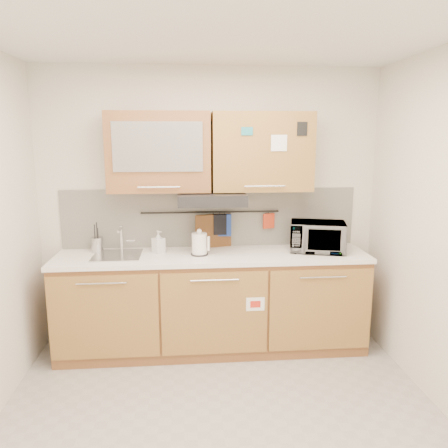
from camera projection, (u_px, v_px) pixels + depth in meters
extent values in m
plane|color=#9E9993|center=(224.00, 430.00, 2.97)|extent=(3.20, 3.20, 0.00)
plane|color=white|center=(223.00, 22.00, 2.46)|extent=(3.20, 3.20, 0.00)
plane|color=silver|center=(210.00, 207.00, 4.18)|extent=(3.20, 0.00, 3.20)
cube|color=#8F5D32|center=(213.00, 303.00, 4.06)|extent=(2.80, 0.60, 0.88)
cube|color=black|center=(213.00, 342.00, 4.14)|extent=(2.80, 0.54, 0.10)
cube|color=#A6793B|center=(104.00, 318.00, 3.67)|extent=(0.91, 0.02, 0.74)
cylinder|color=silver|center=(102.00, 283.00, 3.58)|extent=(0.41, 0.01, 0.01)
cube|color=#A6793B|center=(215.00, 314.00, 3.75)|extent=(0.91, 0.02, 0.74)
cylinder|color=silver|center=(215.00, 280.00, 3.66)|extent=(0.41, 0.01, 0.01)
cube|color=#A6793B|center=(321.00, 310.00, 3.83)|extent=(0.91, 0.02, 0.74)
cylinder|color=silver|center=(323.00, 277.00, 3.74)|extent=(0.41, 0.01, 0.01)
cube|color=white|center=(212.00, 256.00, 3.96)|extent=(2.82, 0.62, 0.04)
cube|color=silver|center=(210.00, 218.00, 4.19)|extent=(2.80, 0.02, 0.56)
cube|color=#8F5D32|center=(159.00, 152.00, 3.87)|extent=(0.90, 0.35, 0.70)
cube|color=silver|center=(158.00, 147.00, 3.68)|extent=(0.76, 0.02, 0.42)
cube|color=#A6793B|center=(262.00, 152.00, 3.95)|extent=(0.90, 0.35, 0.70)
cube|color=white|center=(279.00, 143.00, 3.77)|extent=(0.14, 0.00, 0.14)
cube|color=black|center=(212.00, 198.00, 3.92)|extent=(0.60, 0.46, 0.10)
cube|color=silver|center=(117.00, 256.00, 3.89)|extent=(0.42, 0.40, 0.03)
cylinder|color=silver|center=(121.00, 239.00, 4.03)|extent=(0.03, 0.03, 0.24)
cylinder|color=silver|center=(120.00, 230.00, 3.93)|extent=(0.02, 0.18, 0.02)
cylinder|color=black|center=(210.00, 212.00, 4.14)|extent=(1.30, 0.02, 0.02)
cylinder|color=#A8A9AD|center=(97.00, 245.00, 4.01)|extent=(0.14, 0.14, 0.14)
cylinder|color=black|center=(95.00, 238.00, 4.00)|extent=(0.01, 0.01, 0.26)
cylinder|color=black|center=(98.00, 240.00, 3.99)|extent=(0.01, 0.01, 0.23)
cylinder|color=black|center=(97.00, 237.00, 4.01)|extent=(0.01, 0.01, 0.28)
cylinder|color=black|center=(95.00, 242.00, 3.98)|extent=(0.01, 0.01, 0.20)
cylinder|color=white|center=(199.00, 244.00, 3.91)|extent=(0.17, 0.17, 0.20)
sphere|color=white|center=(199.00, 231.00, 3.89)|extent=(0.05, 0.05, 0.05)
cube|color=white|center=(209.00, 244.00, 3.89)|extent=(0.02, 0.03, 0.13)
cylinder|color=black|center=(199.00, 254.00, 3.93)|extent=(0.15, 0.15, 0.01)
cube|color=black|center=(311.00, 240.00, 4.04)|extent=(0.30, 0.20, 0.22)
cube|color=black|center=(305.00, 229.00, 4.02)|extent=(0.09, 0.13, 0.01)
cube|color=black|center=(317.00, 229.00, 4.02)|extent=(0.09, 0.13, 0.01)
imported|color=#999999|center=(317.00, 237.00, 4.03)|extent=(0.56, 0.45, 0.27)
imported|color=#999999|center=(158.00, 242.00, 3.98)|extent=(0.13, 0.13, 0.20)
cube|color=brown|center=(213.00, 237.00, 4.18)|extent=(0.35, 0.11, 0.44)
cube|color=navy|center=(225.00, 225.00, 4.16)|extent=(0.13, 0.04, 0.21)
cube|color=black|center=(220.00, 224.00, 4.16)|extent=(0.13, 0.04, 0.20)
cube|color=#BC3419|center=(269.00, 221.00, 4.19)|extent=(0.12, 0.05, 0.14)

